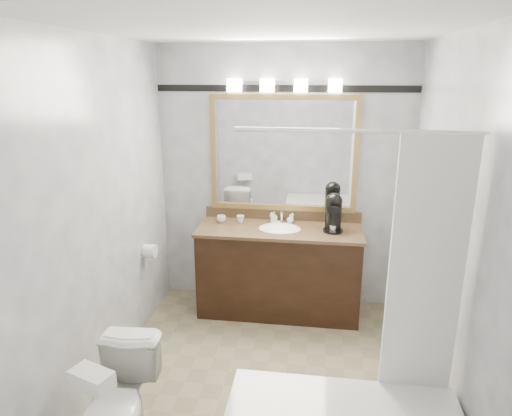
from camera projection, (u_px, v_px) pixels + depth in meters
The scene contains 14 objects.
room at pixel (267, 222), 3.16m from camera, with size 2.42×2.62×2.52m.
vanity at pixel (279, 268), 4.36m from camera, with size 1.53×0.58×0.97m.
mirror at pixel (283, 154), 4.30m from camera, with size 1.40×0.04×1.10m.
vanity_light_bar at pixel (284, 85), 4.07m from camera, with size 1.02×0.14×0.12m.
accent_stripe at pixel (285, 88), 4.14m from camera, with size 2.40×0.01×0.06m, color black.
tp_roll at pixel (150, 251), 4.10m from camera, with size 0.12×0.12×0.11m, color white.
toilet at pixel (119, 408), 2.70m from camera, with size 0.38×0.67×0.68m, color white.
tissue_box at pixel (92, 379), 2.35m from camera, with size 0.22×0.12×0.09m, color white.
coffee_maker at pixel (334, 211), 4.15m from camera, with size 0.18×0.23×0.35m.
cup_left at pixel (221, 219), 4.40m from camera, with size 0.09×0.09×0.07m, color white.
cup_right at pixel (240, 219), 4.39m from camera, with size 0.07×0.07×0.07m, color white.
soap_bottle_a at pixel (274, 218), 4.36m from camera, with size 0.05×0.05×0.11m, color white.
soap_bottle_b at pixel (290, 219), 4.37m from camera, with size 0.07×0.07×0.09m, color white.
soap_bar at pixel (276, 223), 4.35m from camera, with size 0.08×0.05×0.02m, color beige.
Camera 1 is at (0.34, -2.98, 2.25)m, focal length 32.00 mm.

